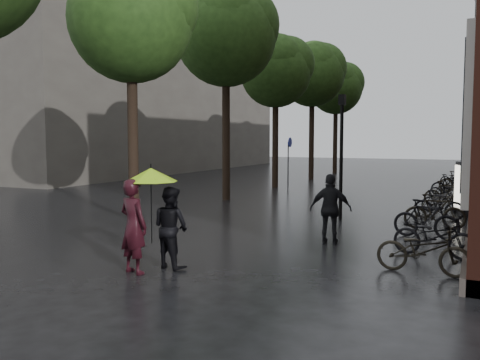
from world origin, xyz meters
The scene contains 11 objects.
ground centered at (0.00, 0.00, 0.00)m, with size 120.00×120.00×0.00m, color black.
bg_building centered at (-22.00, 28.00, 7.00)m, with size 16.00×30.00×14.00m, color #47423D.
street_trees centered at (-3.99, 15.91, 6.34)m, with size 4.33×34.03×8.91m.
person_burgundy centered at (-0.30, 1.94, 0.91)m, with size 0.66×0.43×1.81m, color black.
person_black centered at (0.12, 2.60, 0.81)m, with size 0.79×0.62×1.63m, color black.
lime_umbrella centered at (-0.14, 2.32, 1.87)m, with size 1.05×1.05×1.56m.
pedestrian_walking centered at (2.39, 6.19, 0.86)m, with size 1.00×0.42×1.71m, color black.
parked_bicycles centered at (4.61, 13.43, 0.46)m, with size 2.12×20.25×1.01m.
ad_lightbox centered at (5.16, 12.54, 0.90)m, with size 0.27×1.18×1.79m.
lamp_post centered at (1.71, 9.91, 2.39)m, with size 0.20×0.20×3.93m.
cycle_sign centered at (-2.90, 17.94, 1.73)m, with size 0.14×0.48×2.61m.
Camera 1 is at (5.62, -5.84, 2.58)m, focal length 38.00 mm.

